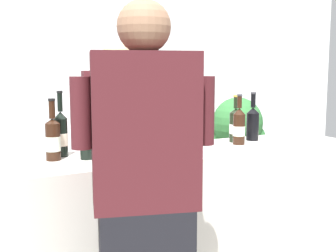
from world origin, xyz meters
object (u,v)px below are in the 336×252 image
at_px(wine_bottle_4, 61,134).
at_px(potted_shrub, 237,145).
at_px(wine_bottle_3, 96,134).
at_px(wine_bottle_0, 53,139).
at_px(wine_glass, 152,129).
at_px(wine_bottle_1, 87,135).
at_px(person_server, 118,168).
at_px(wine_bottle_2, 253,122).
at_px(wine_bottle_5, 239,126).
at_px(wine_bottle_6, 236,125).
at_px(person_guest, 145,219).

relative_size(wine_bottle_4, potted_shrub, 0.29).
bearing_deg(wine_bottle_3, wine_bottle_0, -163.09).
bearing_deg(potted_shrub, wine_glass, -142.22).
xyz_separation_m(wine_bottle_3, wine_bottle_4, (-0.20, 0.00, 0.02)).
height_order(wine_bottle_1, wine_glass, wine_bottle_1).
xyz_separation_m(wine_bottle_0, person_server, (0.53, 0.47, -0.31)).
bearing_deg(wine_glass, wine_bottle_2, 9.17).
bearing_deg(wine_glass, potted_shrub, 37.78).
xyz_separation_m(wine_bottle_1, wine_bottle_5, (0.98, 0.00, -0.01)).
distance_m(wine_bottle_3, wine_bottle_6, 0.93).
height_order(wine_bottle_3, person_server, person_server).
xyz_separation_m(wine_bottle_6, wine_glass, (-0.66, -0.13, 0.03)).
relative_size(wine_glass, person_guest, 0.12).
distance_m(wine_bottle_2, person_guest, 1.32).
distance_m(wine_bottle_6, potted_shrub, 1.20).
xyz_separation_m(wine_bottle_3, person_server, (0.27, 0.39, -0.30)).
height_order(wine_bottle_3, potted_shrub, wine_bottle_3).
distance_m(person_guest, potted_shrub, 2.30).
bearing_deg(wine_glass, person_guest, -117.53).
relative_size(wine_bottle_3, wine_bottle_5, 0.96).
xyz_separation_m(wine_bottle_2, wine_bottle_5, (-0.18, -0.09, -0.00)).
bearing_deg(person_guest, wine_glass, 62.47).
xyz_separation_m(wine_bottle_2, wine_glass, (-0.80, -0.13, 0.02)).
relative_size(person_guest, potted_shrub, 1.42).
bearing_deg(wine_bottle_4, wine_glass, -20.23).
xyz_separation_m(wine_bottle_3, potted_shrub, (1.62, 0.88, -0.33)).
bearing_deg(person_guest, wine_bottle_3, 87.97).
distance_m(wine_bottle_2, person_server, 0.96).
height_order(wine_bottle_0, wine_glass, wine_bottle_0).
bearing_deg(wine_bottle_5, wine_bottle_4, 173.12).
bearing_deg(wine_bottle_2, person_server, 151.58).
xyz_separation_m(wine_glass, person_server, (0.00, 0.56, -0.34)).
height_order(wine_bottle_2, wine_bottle_6, wine_bottle_2).
xyz_separation_m(wine_bottle_4, wine_bottle_5, (1.08, -0.13, -0.01)).
distance_m(wine_glass, potted_shrub, 1.75).
bearing_deg(wine_bottle_0, wine_bottle_5, -2.50).
height_order(wine_bottle_1, wine_bottle_5, wine_bottle_1).
distance_m(wine_bottle_6, person_guest, 1.20).
bearing_deg(wine_bottle_4, person_guest, -76.99).
bearing_deg(wine_bottle_6, person_server, 146.63).
height_order(wine_bottle_0, wine_bottle_6, wine_bottle_0).
distance_m(wine_bottle_2, wine_glass, 0.81).
relative_size(wine_bottle_6, person_guest, 0.18).
bearing_deg(wine_bottle_6, wine_glass, -169.05).
xyz_separation_m(wine_bottle_5, wine_bottle_6, (0.04, 0.09, -0.00)).
height_order(wine_bottle_1, wine_bottle_2, wine_bottle_1).
relative_size(wine_bottle_1, wine_glass, 1.59).
relative_size(wine_bottle_5, potted_shrub, 0.26).
bearing_deg(wine_glass, wine_bottle_6, 10.95).
bearing_deg(potted_shrub, wine_bottle_5, -125.90).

